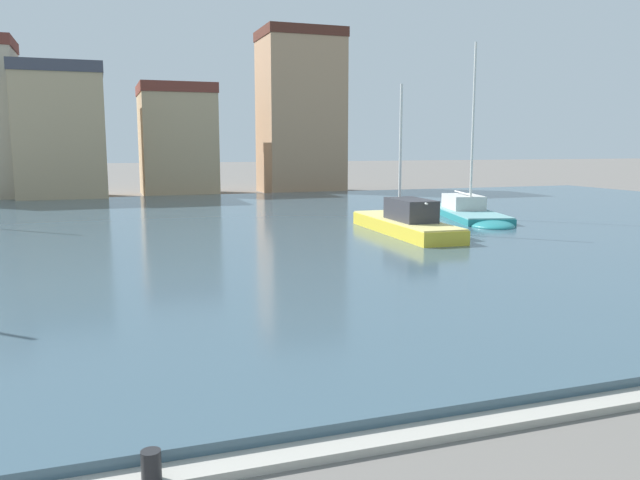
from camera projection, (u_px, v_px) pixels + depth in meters
harbor_water at (158, 235)px, 27.56m from camera, size 78.99×40.90×0.28m
quay_edge_coping at (301, 454)px, 8.25m from camera, size 78.99×0.50×0.12m
sailboat_yellow at (399, 224)px, 27.74m from camera, size 2.26×8.96×6.63m
sailboat_teal at (470, 214)px, 32.80m from camera, size 4.47×9.42×9.15m
mooring_bollard at (151, 471)px, 7.46m from camera, size 0.24×0.24×0.50m
townhouse_wide_warehouse at (62, 133)px, 46.58m from camera, size 6.15×7.77×9.78m
townhouse_tall_gabled at (177, 140)px, 51.46m from camera, size 5.87×6.60×8.84m
townhouse_end_terrace at (300, 112)px, 53.89m from camera, size 6.71×5.66×13.60m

